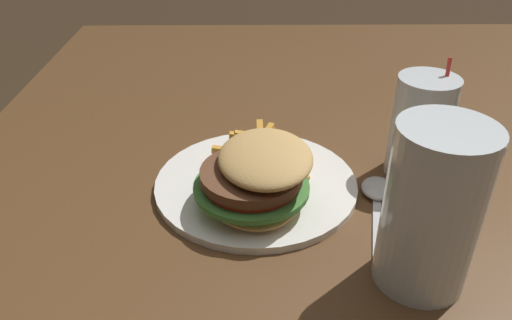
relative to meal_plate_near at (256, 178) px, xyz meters
name	(u,v)px	position (x,y,z in m)	size (l,w,h in m)	color
dining_table	(421,209)	(-0.10, 0.26, -0.13)	(1.28, 1.38, 0.70)	brown
meal_plate_near	(256,178)	(0.00, 0.00, 0.00)	(0.27, 0.26, 0.09)	white
beer_glass	(431,213)	(0.14, 0.17, 0.05)	(0.09, 0.09, 0.17)	silver
juice_glass	(420,129)	(-0.06, 0.22, 0.03)	(0.08, 0.08, 0.16)	silver
spoon	(377,192)	(0.00, 0.15, -0.02)	(0.16, 0.06, 0.01)	silver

